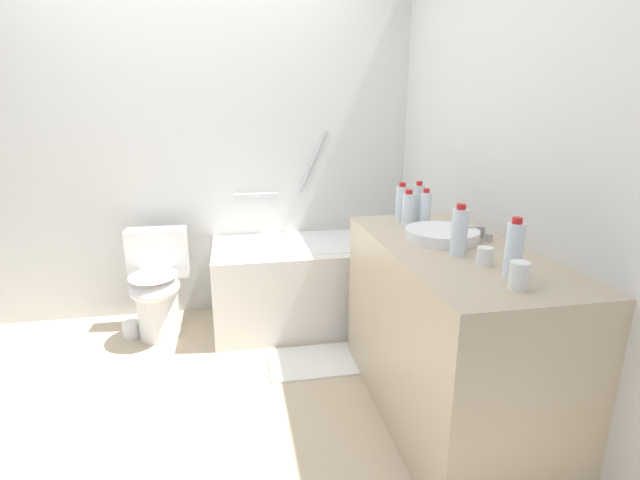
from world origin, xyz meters
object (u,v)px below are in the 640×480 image
object	(u,v)px
sink_faucet	(481,232)
sink_basin	(442,235)
toilet	(157,286)
drinking_glass_1	(519,276)
toilet_paper_roll	(131,330)
water_bottle_2	(514,250)
bathtub	(317,280)
water_bottle_4	(402,203)
water_bottle_0	(408,209)
bath_mat	(324,360)
water_bottle_5	(418,204)
drinking_glass_0	(485,256)
water_bottle_1	(425,209)
water_bottle_3	(459,232)

from	to	relation	value
sink_faucet	sink_basin	bearing A→B (deg)	-180.00
toilet	drinking_glass_1	bearing A→B (deg)	42.57
toilet_paper_roll	water_bottle_2	bearing A→B (deg)	-41.60
bathtub	water_bottle_4	bearing A→B (deg)	-59.38
bathtub	water_bottle_2	size ratio (longest dim) A/B	6.22
toilet	sink_faucet	distance (m)	2.10
sink_faucet	water_bottle_0	bearing A→B (deg)	132.46
water_bottle_0	bath_mat	xyz separation A→B (m)	(-0.43, 0.17, -0.97)
bathtub	water_bottle_5	world-z (taller)	bathtub
sink_basin	water_bottle_5	xyz separation A→B (m)	(0.02, 0.36, 0.08)
toilet	water_bottle_4	bearing A→B (deg)	67.97
bath_mat	toilet	bearing A→B (deg)	151.24
drinking_glass_1	drinking_glass_0	bearing A→B (deg)	84.74
water_bottle_0	water_bottle_4	bearing A→B (deg)	86.21
sink_faucet	water_bottle_1	xyz separation A→B (m)	(-0.18, 0.26, 0.07)
water_bottle_3	toilet_paper_roll	world-z (taller)	water_bottle_3
water_bottle_2	bath_mat	size ratio (longest dim) A/B	0.34
sink_basin	sink_faucet	bearing A→B (deg)	0.00
water_bottle_5	bath_mat	distance (m)	1.12
bathtub	water_bottle_0	xyz separation A→B (m)	(0.36, -0.75, 0.66)
water_bottle_0	water_bottle_2	size ratio (longest dim) A/B	0.86
water_bottle_0	drinking_glass_0	xyz separation A→B (m)	(0.07, -0.68, -0.06)
drinking_glass_1	water_bottle_0	bearing A→B (deg)	92.81
water_bottle_2	water_bottle_5	xyz separation A→B (m)	(-0.01, 0.90, 0.00)
drinking_glass_0	toilet_paper_roll	size ratio (longest dim) A/B	0.68
drinking_glass_1	bathtub	bearing A→B (deg)	103.59
water_bottle_5	bath_mat	xyz separation A→B (m)	(-0.51, 0.11, -0.99)
water_bottle_2	drinking_glass_0	xyz separation A→B (m)	(-0.02, 0.16, -0.07)
drinking_glass_1	toilet_paper_roll	xyz separation A→B (m)	(-1.71, 1.67, -0.88)
bathtub	water_bottle_1	world-z (taller)	bathtub
water_bottle_4	water_bottle_5	world-z (taller)	water_bottle_5
toilet	water_bottle_5	distance (m)	1.81
water_bottle_2	drinking_glass_1	bearing A→B (deg)	-112.11
bathtub	water_bottle_2	world-z (taller)	bathtub
water_bottle_4	water_bottle_5	size ratio (longest dim) A/B	0.94
toilet	water_bottle_2	distance (m)	2.31
drinking_glass_0	drinking_glass_1	world-z (taller)	drinking_glass_1
toilet	sink_faucet	bearing A→B (deg)	59.84
water_bottle_4	water_bottle_5	distance (m)	0.10
sink_faucet	drinking_glass_0	xyz separation A→B (m)	(-0.20, -0.38, 0.01)
water_bottle_3	sink_faucet	bearing A→B (deg)	44.30
water_bottle_3	drinking_glass_0	bearing A→B (deg)	-72.35
water_bottle_2	bath_mat	bearing A→B (deg)	117.42
sink_faucet	drinking_glass_0	world-z (taller)	drinking_glass_0
water_bottle_0	toilet	bearing A→B (deg)	153.23
sink_basin	toilet	bearing A→B (deg)	145.91
water_bottle_5	drinking_glass_0	size ratio (longest dim) A/B	3.12
water_bottle_4	water_bottle_0	bearing A→B (deg)	-93.79
sink_faucet	water_bottle_0	xyz separation A→B (m)	(-0.27, 0.29, 0.07)
water_bottle_1	water_bottle_2	distance (m)	0.80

